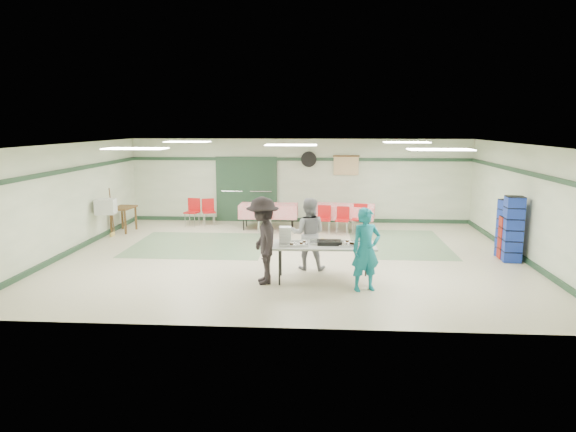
# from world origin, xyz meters

# --- Properties ---
(floor) EXTENTS (11.00, 11.00, 0.00)m
(floor) POSITION_xyz_m (0.00, 0.00, 0.00)
(floor) COLOR #BEB399
(floor) RESTS_ON ground
(ceiling) EXTENTS (11.00, 11.00, 0.00)m
(ceiling) POSITION_xyz_m (0.00, 0.00, 2.70)
(ceiling) COLOR silver
(ceiling) RESTS_ON wall_back
(wall_back) EXTENTS (11.00, 0.00, 11.00)m
(wall_back) POSITION_xyz_m (0.00, 4.50, 1.35)
(wall_back) COLOR beige
(wall_back) RESTS_ON floor
(wall_front) EXTENTS (11.00, 0.00, 11.00)m
(wall_front) POSITION_xyz_m (0.00, -4.50, 1.35)
(wall_front) COLOR beige
(wall_front) RESTS_ON floor
(wall_left) EXTENTS (0.00, 9.00, 9.00)m
(wall_left) POSITION_xyz_m (-5.50, 0.00, 1.35)
(wall_left) COLOR beige
(wall_left) RESTS_ON floor
(wall_right) EXTENTS (0.00, 9.00, 9.00)m
(wall_right) POSITION_xyz_m (5.50, 0.00, 1.35)
(wall_right) COLOR beige
(wall_right) RESTS_ON floor
(trim_back) EXTENTS (11.00, 0.06, 0.10)m
(trim_back) POSITION_xyz_m (0.00, 4.47, 2.05)
(trim_back) COLOR #203C28
(trim_back) RESTS_ON wall_back
(baseboard_back) EXTENTS (11.00, 0.06, 0.12)m
(baseboard_back) POSITION_xyz_m (0.00, 4.47, 0.06)
(baseboard_back) COLOR #203C28
(baseboard_back) RESTS_ON floor
(trim_left) EXTENTS (0.06, 9.00, 0.10)m
(trim_left) POSITION_xyz_m (-5.47, 0.00, 2.05)
(trim_left) COLOR #203C28
(trim_left) RESTS_ON wall_back
(baseboard_left) EXTENTS (0.06, 9.00, 0.12)m
(baseboard_left) POSITION_xyz_m (-5.47, 0.00, 0.06)
(baseboard_left) COLOR #203C28
(baseboard_left) RESTS_ON floor
(trim_right) EXTENTS (0.06, 9.00, 0.10)m
(trim_right) POSITION_xyz_m (5.47, 0.00, 2.05)
(trim_right) COLOR #203C28
(trim_right) RESTS_ON wall_back
(baseboard_right) EXTENTS (0.06, 9.00, 0.12)m
(baseboard_right) POSITION_xyz_m (5.47, 0.00, 0.06)
(baseboard_right) COLOR #203C28
(baseboard_right) RESTS_ON floor
(green_patch_a) EXTENTS (3.50, 3.00, 0.01)m
(green_patch_a) POSITION_xyz_m (-2.50, 1.00, 0.00)
(green_patch_a) COLOR gray
(green_patch_a) RESTS_ON floor
(green_patch_b) EXTENTS (2.50, 3.50, 0.01)m
(green_patch_b) POSITION_xyz_m (2.80, 1.50, 0.00)
(green_patch_b) COLOR gray
(green_patch_b) RESTS_ON floor
(double_door_left) EXTENTS (0.90, 0.06, 2.10)m
(double_door_left) POSITION_xyz_m (-2.20, 4.44, 1.05)
(double_door_left) COLOR gray
(double_door_left) RESTS_ON floor
(double_door_right) EXTENTS (0.90, 0.06, 2.10)m
(double_door_right) POSITION_xyz_m (-1.25, 4.44, 1.05)
(double_door_right) COLOR gray
(double_door_right) RESTS_ON floor
(door_frame) EXTENTS (2.00, 0.03, 2.15)m
(door_frame) POSITION_xyz_m (-1.73, 4.42, 1.05)
(door_frame) COLOR #203C28
(door_frame) RESTS_ON floor
(wall_fan) EXTENTS (0.50, 0.10, 0.50)m
(wall_fan) POSITION_xyz_m (0.30, 4.44, 2.05)
(wall_fan) COLOR black
(wall_fan) RESTS_ON wall_back
(scroll_banner) EXTENTS (0.80, 0.02, 0.60)m
(scroll_banner) POSITION_xyz_m (1.50, 4.44, 1.85)
(scroll_banner) COLOR tan
(scroll_banner) RESTS_ON wall_back
(serving_table) EXTENTS (2.10, 0.92, 0.76)m
(serving_table) POSITION_xyz_m (0.79, -1.96, 0.72)
(serving_table) COLOR #A4A39F
(serving_table) RESTS_ON floor
(sheet_tray_right) EXTENTS (0.64, 0.49, 0.02)m
(sheet_tray_right) POSITION_xyz_m (1.40, -1.98, 0.77)
(sheet_tray_right) COLOR silver
(sheet_tray_right) RESTS_ON serving_table
(sheet_tray_mid) EXTENTS (0.57, 0.44, 0.02)m
(sheet_tray_mid) POSITION_xyz_m (0.77, -1.84, 0.77)
(sheet_tray_mid) COLOR silver
(sheet_tray_mid) RESTS_ON serving_table
(sheet_tray_left) EXTENTS (0.59, 0.46, 0.02)m
(sheet_tray_left) POSITION_xyz_m (0.19, -2.03, 0.77)
(sheet_tray_left) COLOR silver
(sheet_tray_left) RESTS_ON serving_table
(baking_pan) EXTENTS (0.50, 0.33, 0.08)m
(baking_pan) POSITION_xyz_m (0.90, -1.95, 0.80)
(baking_pan) COLOR black
(baking_pan) RESTS_ON serving_table
(foam_box_stack) EXTENTS (0.25, 0.23, 0.33)m
(foam_box_stack) POSITION_xyz_m (-0.00, -1.87, 0.93)
(foam_box_stack) COLOR white
(foam_box_stack) RESTS_ON serving_table
(volunteer_teal) EXTENTS (0.68, 0.57, 1.61)m
(volunteer_teal) POSITION_xyz_m (1.59, -2.52, 0.80)
(volunteer_teal) COLOR #14798C
(volunteer_teal) RESTS_ON floor
(volunteer_grey) EXTENTS (0.81, 0.66, 1.59)m
(volunteer_grey) POSITION_xyz_m (0.45, -1.12, 0.79)
(volunteer_grey) COLOR gray
(volunteer_grey) RESTS_ON floor
(volunteer_dark) EXTENTS (0.90, 1.26, 1.75)m
(volunteer_dark) POSITION_xyz_m (-0.43, -2.19, 0.88)
(volunteer_dark) COLOR black
(volunteer_dark) RESTS_ON floor
(dining_table_a) EXTENTS (2.09, 1.16, 0.77)m
(dining_table_a) POSITION_xyz_m (1.31, 3.25, 0.57)
(dining_table_a) COLOR red
(dining_table_a) RESTS_ON floor
(dining_table_b) EXTENTS (1.75, 0.79, 0.77)m
(dining_table_b) POSITION_xyz_m (-0.89, 3.25, 0.57)
(dining_table_b) COLOR red
(dining_table_b) RESTS_ON floor
(chair_a) EXTENTS (0.43, 0.43, 0.80)m
(chair_a) POSITION_xyz_m (1.35, 2.67, 0.49)
(chair_a) COLOR #B50E19
(chair_a) RESTS_ON floor
(chair_b) EXTENTS (0.40, 0.40, 0.82)m
(chair_b) POSITION_xyz_m (0.81, 2.68, 0.50)
(chair_b) COLOR #B50E19
(chair_b) RESTS_ON floor
(chair_c) EXTENTS (0.49, 0.49, 0.88)m
(chair_c) POSITION_xyz_m (1.85, 2.68, 0.54)
(chair_c) COLOR #B50E19
(chair_c) RESTS_ON floor
(chair_d) EXTENTS (0.51, 0.51, 0.93)m
(chair_d) POSITION_xyz_m (-0.96, 2.69, 0.57)
(chair_d) COLOR #B50E19
(chair_d) RESTS_ON floor
(chair_loose_a) EXTENTS (0.50, 0.50, 0.83)m
(chair_loose_a) POSITION_xyz_m (-2.85, 3.72, 0.51)
(chair_loose_a) COLOR #B50E19
(chair_loose_a) RESTS_ON floor
(chair_loose_b) EXTENTS (0.48, 0.48, 0.87)m
(chair_loose_b) POSITION_xyz_m (-3.30, 3.53, 0.53)
(chair_loose_b) COLOR #B50E19
(chair_loose_b) RESTS_ON floor
(crate_stack_blue_a) EXTENTS (0.44, 0.44, 1.40)m
(crate_stack_blue_a) POSITION_xyz_m (5.15, 0.19, 0.70)
(crate_stack_blue_a) COLOR navy
(crate_stack_blue_a) RESTS_ON floor
(crate_stack_red) EXTENTS (0.42, 0.42, 1.03)m
(crate_stack_red) POSITION_xyz_m (5.15, 0.11, 0.51)
(crate_stack_red) COLOR #99250F
(crate_stack_red) RESTS_ON floor
(crate_stack_blue_b) EXTENTS (0.43, 0.43, 1.54)m
(crate_stack_blue_b) POSITION_xyz_m (5.15, -0.19, 0.77)
(crate_stack_blue_b) COLOR navy
(crate_stack_blue_b) RESTS_ON floor
(printer_table) EXTENTS (0.62, 0.89, 0.74)m
(printer_table) POSITION_xyz_m (-5.15, 2.53, 0.63)
(printer_table) COLOR brown
(printer_table) RESTS_ON floor
(office_printer) EXTENTS (0.58, 0.52, 0.41)m
(office_printer) POSITION_xyz_m (-5.15, 1.33, 0.95)
(office_printer) COLOR beige
(office_printer) RESTS_ON printer_table
(broom) EXTENTS (0.04, 0.22, 1.37)m
(broom) POSITION_xyz_m (-5.23, 1.90, 0.72)
(broom) COLOR brown
(broom) RESTS_ON floor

